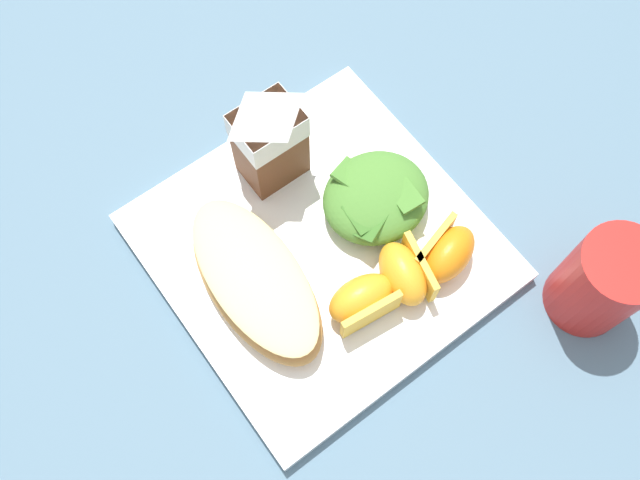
# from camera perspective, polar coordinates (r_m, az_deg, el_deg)

# --- Properties ---
(ground) EXTENTS (3.00, 3.00, 0.00)m
(ground) POSITION_cam_1_polar(r_m,az_deg,el_deg) (0.64, 0.00, -0.89)
(ground) COLOR slate
(white_plate) EXTENTS (0.28, 0.28, 0.02)m
(white_plate) POSITION_cam_1_polar(r_m,az_deg,el_deg) (0.63, 0.00, -0.62)
(white_plate) COLOR white
(white_plate) RESTS_ON ground
(cheesy_pizza_bread) EXTENTS (0.09, 0.17, 0.04)m
(cheesy_pizza_bread) POSITION_cam_1_polar(r_m,az_deg,el_deg) (0.59, -5.33, -3.43)
(cheesy_pizza_bread) COLOR tan
(cheesy_pizza_bread) RESTS_ON white_plate
(green_salad_pile) EXTENTS (0.10, 0.09, 0.04)m
(green_salad_pile) POSITION_cam_1_polar(r_m,az_deg,el_deg) (0.62, 4.58, 3.65)
(green_salad_pile) COLOR #4C8433
(green_salad_pile) RESTS_ON white_plate
(milk_carton) EXTENTS (0.06, 0.04, 0.11)m
(milk_carton) POSITION_cam_1_polar(r_m,az_deg,el_deg) (0.61, -4.29, 8.62)
(milk_carton) COLOR brown
(milk_carton) RESTS_ON white_plate
(orange_wedge_front) EXTENTS (0.06, 0.04, 0.04)m
(orange_wedge_front) POSITION_cam_1_polar(r_m,az_deg,el_deg) (0.59, 3.53, -5.02)
(orange_wedge_front) COLOR orange
(orange_wedge_front) RESTS_ON white_plate
(orange_wedge_middle) EXTENTS (0.05, 0.07, 0.04)m
(orange_wedge_middle) POSITION_cam_1_polar(r_m,az_deg,el_deg) (0.60, 7.05, -2.74)
(orange_wedge_middle) COLOR orange
(orange_wedge_middle) RESTS_ON white_plate
(orange_wedge_rear) EXTENTS (0.07, 0.05, 0.04)m
(orange_wedge_rear) POSITION_cam_1_polar(r_m,az_deg,el_deg) (0.61, 10.51, -1.09)
(orange_wedge_rear) COLOR orange
(orange_wedge_rear) RESTS_ON white_plate
(drinking_red_cup) EXTENTS (0.07, 0.07, 0.10)m
(drinking_red_cup) POSITION_cam_1_polar(r_m,az_deg,el_deg) (0.62, 22.42, -3.26)
(drinking_red_cup) COLOR red
(drinking_red_cup) RESTS_ON ground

